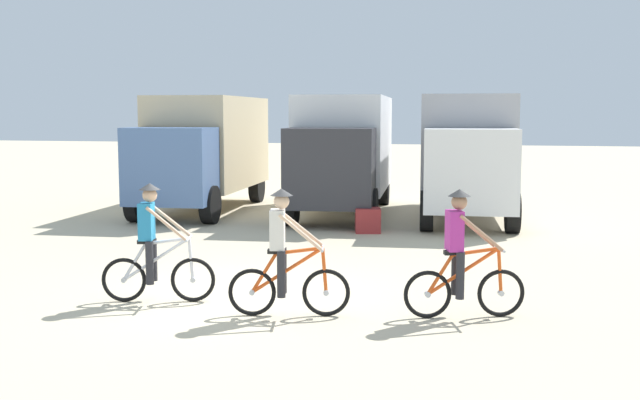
{
  "coord_description": "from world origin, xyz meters",
  "views": [
    {
      "loc": [
        4.04,
        -11.08,
        2.86
      ],
      "look_at": [
        0.33,
        3.97,
        1.1
      ],
      "focal_mm": 42.86,
      "sensor_mm": 36.0,
      "label": 1
    }
  ],
  "objects_px": {
    "box_truck_tan_camper": "(204,147)",
    "cyclist_orange_shirt": "(154,247)",
    "cyclist_cowboy_hat": "(285,257)",
    "supply_crate": "(368,220)",
    "cyclist_near_camera": "(461,258)",
    "box_truck_grey_hauler": "(466,150)",
    "box_truck_avon_van": "(343,148)"
  },
  "relations": [
    {
      "from": "cyclist_cowboy_hat",
      "to": "cyclist_near_camera",
      "type": "height_order",
      "value": "same"
    },
    {
      "from": "box_truck_avon_van",
      "to": "cyclist_near_camera",
      "type": "distance_m",
      "value": 11.48
    },
    {
      "from": "cyclist_near_camera",
      "to": "box_truck_grey_hauler",
      "type": "bearing_deg",
      "value": 92.82
    },
    {
      "from": "cyclist_near_camera",
      "to": "box_truck_tan_camper",
      "type": "bearing_deg",
      "value": 127.96
    },
    {
      "from": "cyclist_near_camera",
      "to": "supply_crate",
      "type": "relative_size",
      "value": 3.04
    },
    {
      "from": "box_truck_tan_camper",
      "to": "supply_crate",
      "type": "xyz_separation_m",
      "value": [
        5.48,
        -3.09,
        -1.58
      ]
    },
    {
      "from": "box_truck_tan_camper",
      "to": "cyclist_near_camera",
      "type": "xyz_separation_m",
      "value": [
        8.13,
        -10.43,
        -1.03
      ]
    },
    {
      "from": "box_truck_tan_camper",
      "to": "cyclist_near_camera",
      "type": "distance_m",
      "value": 13.27
    },
    {
      "from": "supply_crate",
      "to": "cyclist_orange_shirt",
      "type": "bearing_deg",
      "value": -104.36
    },
    {
      "from": "cyclist_cowboy_hat",
      "to": "box_truck_avon_van",
      "type": "bearing_deg",
      "value": 97.97
    },
    {
      "from": "cyclist_orange_shirt",
      "to": "cyclist_near_camera",
      "type": "bearing_deg",
      "value": 2.46
    },
    {
      "from": "box_truck_tan_camper",
      "to": "box_truck_grey_hauler",
      "type": "xyz_separation_m",
      "value": [
        7.61,
        0.25,
        0.0
      ]
    },
    {
      "from": "box_truck_tan_camper",
      "to": "cyclist_orange_shirt",
      "type": "bearing_deg",
      "value": -71.5
    },
    {
      "from": "cyclist_orange_shirt",
      "to": "supply_crate",
      "type": "relative_size",
      "value": 3.04
    },
    {
      "from": "box_truck_tan_camper",
      "to": "cyclist_near_camera",
      "type": "bearing_deg",
      "value": -52.04
    },
    {
      "from": "box_truck_tan_camper",
      "to": "cyclist_near_camera",
      "type": "height_order",
      "value": "box_truck_tan_camper"
    },
    {
      "from": "box_truck_avon_van",
      "to": "supply_crate",
      "type": "height_order",
      "value": "box_truck_avon_van"
    },
    {
      "from": "box_truck_tan_camper",
      "to": "supply_crate",
      "type": "relative_size",
      "value": 11.55
    },
    {
      "from": "box_truck_grey_hauler",
      "to": "cyclist_orange_shirt",
      "type": "bearing_deg",
      "value": -110.44
    },
    {
      "from": "box_truck_grey_hauler",
      "to": "cyclist_orange_shirt",
      "type": "distance_m",
      "value": 11.65
    },
    {
      "from": "cyclist_cowboy_hat",
      "to": "supply_crate",
      "type": "xyz_separation_m",
      "value": [
        -0.23,
        7.84,
        -0.55
      ]
    },
    {
      "from": "box_truck_tan_camper",
      "to": "box_truck_grey_hauler",
      "type": "distance_m",
      "value": 7.61
    },
    {
      "from": "box_truck_tan_camper",
      "to": "supply_crate",
      "type": "bearing_deg",
      "value": -29.44
    },
    {
      "from": "box_truck_tan_camper",
      "to": "cyclist_cowboy_hat",
      "type": "relative_size",
      "value": 3.8
    },
    {
      "from": "supply_crate",
      "to": "cyclist_near_camera",
      "type": "bearing_deg",
      "value": -70.12
    },
    {
      "from": "box_truck_tan_camper",
      "to": "box_truck_grey_hauler",
      "type": "height_order",
      "value": "same"
    },
    {
      "from": "cyclist_orange_shirt",
      "to": "cyclist_cowboy_hat",
      "type": "relative_size",
      "value": 1.0
    },
    {
      "from": "cyclist_orange_shirt",
      "to": "box_truck_grey_hauler",
      "type": "bearing_deg",
      "value": 69.56
    },
    {
      "from": "cyclist_orange_shirt",
      "to": "supply_crate",
      "type": "distance_m",
      "value": 7.79
    },
    {
      "from": "box_truck_avon_van",
      "to": "cyclist_orange_shirt",
      "type": "distance_m",
      "value": 10.97
    },
    {
      "from": "cyclist_orange_shirt",
      "to": "cyclist_cowboy_hat",
      "type": "distance_m",
      "value": 2.18
    },
    {
      "from": "box_truck_tan_camper",
      "to": "box_truck_avon_van",
      "type": "distance_m",
      "value": 4.15
    }
  ]
}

